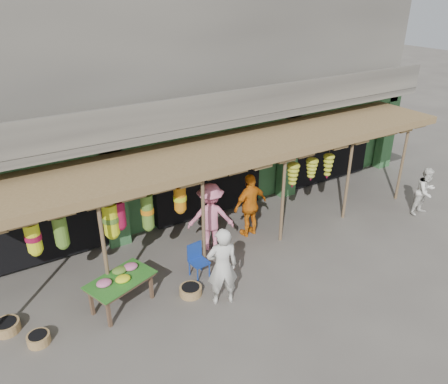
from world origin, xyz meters
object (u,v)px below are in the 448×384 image
person_front (222,267)px  person_shopper (211,217)px  person_right (426,191)px  flower_table (120,280)px  person_vendor (250,205)px  blue_chair (197,258)px

person_front → person_shopper: size_ratio=1.00×
person_front → person_right: bearing=-160.2°
person_shopper → person_front: bearing=93.5°
person_right → person_shopper: (-6.72, 1.82, 0.19)m
flower_table → person_front: bearing=-47.9°
person_right → person_vendor: person_vendor is taller
flower_table → person_vendor: size_ratio=0.87×
person_right → person_vendor: size_ratio=0.82×
person_right → person_shopper: person_shopper is taller
blue_chair → person_vendor: 2.47m
flower_table → person_right: (9.64, -0.80, 0.07)m
blue_chair → person_right: size_ratio=0.56×
person_front → person_shopper: 2.29m
person_front → person_vendor: (2.25, 2.14, -0.02)m
person_right → person_front: bearing=-177.1°
blue_chair → person_right: (7.63, -0.92, 0.29)m
flower_table → blue_chair: (2.01, 0.12, -0.22)m
person_front → person_vendor: 3.10m
flower_table → person_shopper: size_ratio=0.86×
blue_chair → flower_table: bearing=177.1°
person_front → blue_chair: bearing=-72.6°
person_shopper → person_vendor: bearing=-151.3°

